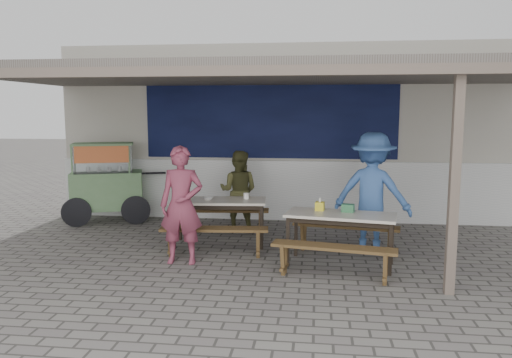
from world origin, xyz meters
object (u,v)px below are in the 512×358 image
object	(u,v)px
patron_wall_side	(239,191)
patron_right_table	(372,192)
condiment_jar	(246,196)
tissue_box	(320,206)
bench_right_street	(333,254)
patron_street_side	(182,205)
bench_right_wall	(346,231)
vendor_cart	(106,179)
table_right	(341,219)
table_left	(219,204)
bench_left_street	(214,235)
bench_left_wall	(223,215)
donation_box	(348,208)
condiment_bowl	(208,198)

from	to	relation	value
patron_wall_side	patron_right_table	distance (m)	2.53
condiment_jar	tissue_box	bearing A→B (deg)	-34.60
bench_right_street	patron_street_side	distance (m)	2.26
bench_right_wall	patron_wall_side	world-z (taller)	patron_wall_side
vendor_cart	table_right	bearing A→B (deg)	-46.25
table_left	patron_street_side	xyz separation A→B (m)	(-0.34, -1.04, 0.18)
bench_left_street	table_right	size ratio (longest dim) A/B	1.02
bench_left_wall	patron_wall_side	distance (m)	0.54
table_left	bench_right_wall	bearing A→B (deg)	-12.62
bench_right_street	patron_right_table	world-z (taller)	patron_right_table
patron_street_side	tissue_box	distance (m)	2.00
bench_left_wall	condiment_jar	world-z (taller)	condiment_jar
bench_right_wall	condiment_jar	bearing A→B (deg)	176.45
patron_right_table	donation_box	size ratio (longest dim) A/B	10.86
table_right	patron_wall_side	distance (m)	2.58
bench_left_street	patron_wall_side	bearing A→B (deg)	81.41
bench_left_wall	vendor_cart	size ratio (longest dim) A/B	0.89
table_right	tissue_box	bearing A→B (deg)	157.05
bench_right_street	patron_wall_side	bearing A→B (deg)	133.36
bench_right_wall	patron_wall_side	size ratio (longest dim) A/B	1.11
bench_right_street	tissue_box	size ratio (longest dim) A/B	13.12
table_left	tissue_box	bearing A→B (deg)	-28.44
patron_wall_side	condiment_bowl	distance (m)	1.08
bench_left_street	condiment_bowl	world-z (taller)	condiment_bowl
bench_left_street	donation_box	bearing A→B (deg)	-6.84
condiment_jar	bench_left_wall	bearing A→B (deg)	130.42
table_left	tissue_box	world-z (taller)	tissue_box
patron_street_side	condiment_jar	distance (m)	1.40
bench_left_street	tissue_box	world-z (taller)	tissue_box
bench_right_street	patron_street_side	world-z (taller)	patron_street_side
donation_box	patron_wall_side	bearing A→B (deg)	136.54
tissue_box	table_left	bearing A→B (deg)	156.80
table_left	patron_wall_side	bearing A→B (deg)	75.37
vendor_cart	patron_right_table	size ratio (longest dim) A/B	0.99
table_right	tissue_box	distance (m)	0.38
patron_right_table	condiment_bowl	xyz separation A→B (m)	(-2.61, 0.07, -0.16)
table_right	bench_right_wall	bearing A→B (deg)	90.00
vendor_cart	tissue_box	size ratio (longest dim) A/B	14.69
bench_right_wall	patron_street_side	distance (m)	2.55
table_left	bench_right_wall	world-z (taller)	table_left
table_left	bench_left_street	xyz separation A→B (m)	(0.07, -0.71, -0.33)
bench_left_wall	bench_right_street	bearing A→B (deg)	-55.14
vendor_cart	tissue_box	distance (m)	4.68
bench_left_street	donation_box	world-z (taller)	donation_box
bench_right_wall	bench_right_street	bearing A→B (deg)	-90.00
bench_left_wall	bench_right_wall	world-z (taller)	same
bench_right_wall	condiment_jar	xyz separation A→B (m)	(-1.61, 0.39, 0.46)
patron_right_table	donation_box	xyz separation A→B (m)	(-0.41, -0.67, -0.12)
bench_right_wall	vendor_cart	distance (m)	4.91
table_right	bench_right_wall	size ratio (longest dim) A/B	0.98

